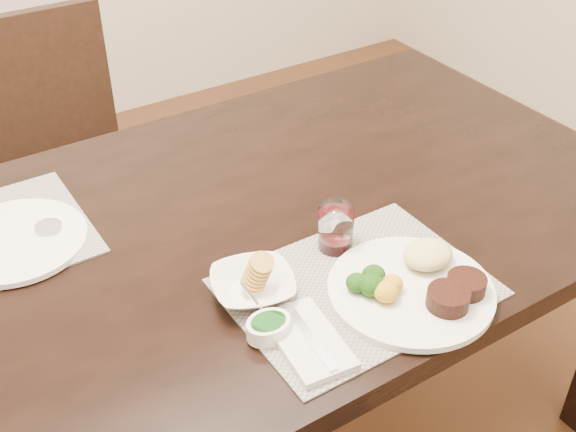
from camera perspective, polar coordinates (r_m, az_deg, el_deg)
dining_table at (r=1.51m, az=-7.29°, el=-4.28°), size 2.00×1.00×0.75m
chair_far at (r=2.34m, az=-17.35°, el=5.24°), size 0.42×0.42×0.90m
placemat_near at (r=1.33m, az=5.44°, el=-5.61°), size 0.46×0.34×0.00m
dinner_plate at (r=1.33m, az=10.28°, el=-5.31°), size 0.30×0.30×0.05m
napkin_fork at (r=1.22m, az=1.58°, el=-9.77°), size 0.12×0.19×0.02m
steak_knife at (r=1.38m, az=13.01°, el=-4.63°), size 0.05×0.23×0.01m
cracker_bowl at (r=1.30m, az=-2.80°, el=-5.44°), size 0.19×0.19×0.07m
sauce_ramekin at (r=1.23m, az=-1.56°, el=-8.75°), size 0.08×0.12×0.06m
wine_glass_near at (r=1.39m, az=3.81°, el=-1.07°), size 0.07×0.07×0.09m
far_plate at (r=1.52m, az=-20.73°, el=-1.85°), size 0.28×0.28×0.01m
salt_cellar at (r=1.52m, az=-18.34°, el=-1.11°), size 0.05×0.05×0.02m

